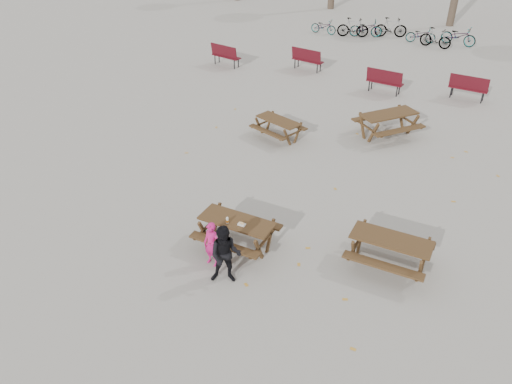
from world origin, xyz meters
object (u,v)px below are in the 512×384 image
at_px(soda_bottle, 227,221).
at_px(picnic_table_north, 278,129).
at_px(main_picnic_table, 237,226).
at_px(picnic_table_far, 388,125).
at_px(child, 212,244).
at_px(adult, 225,255).
at_px(food_tray, 242,224).
at_px(picnic_table_east, 389,252).

relative_size(soda_bottle, picnic_table_north, 0.11).
height_order(main_picnic_table, picnic_table_north, main_picnic_table).
height_order(picnic_table_north, picnic_table_far, picnic_table_far).
relative_size(child, adult, 0.78).
height_order(food_tray, child, child).
bearing_deg(soda_bottle, picnic_table_north, 104.21).
relative_size(food_tray, adult, 0.12).
distance_m(picnic_table_east, picnic_table_north, 7.08).
bearing_deg(adult, picnic_table_north, 82.17).
distance_m(food_tray, picnic_table_north, 6.28).
bearing_deg(child, picnic_table_north, 108.57).
distance_m(main_picnic_table, child, 0.86).
xyz_separation_m(soda_bottle, picnic_table_north, (-1.54, 6.07, -0.50)).
bearing_deg(picnic_table_east, food_tray, -161.79).
height_order(food_tray, picnic_table_far, picnic_table_far).
xyz_separation_m(picnic_table_east, picnic_table_north, (-5.13, 4.88, -0.05)).
height_order(main_picnic_table, child, child).
bearing_deg(picnic_table_east, adult, -145.26).
bearing_deg(soda_bottle, food_tray, 14.21).
bearing_deg(picnic_table_north, child, -59.62).
distance_m(picnic_table_north, picnic_table_far, 3.78).
relative_size(picnic_table_east, picnic_table_far, 0.92).
bearing_deg(food_tray, child, -118.45).
bearing_deg(picnic_table_north, picnic_table_far, 47.82).
xyz_separation_m(child, picnic_table_east, (3.64, 1.82, -0.18)).
distance_m(child, picnic_table_north, 6.87).
bearing_deg(child, picnic_table_far, 84.29).
height_order(child, adult, adult).
height_order(main_picnic_table, food_tray, food_tray).
bearing_deg(adult, child, 124.80).
bearing_deg(soda_bottle, picnic_table_east, 18.25).
xyz_separation_m(main_picnic_table, adult, (0.39, -1.19, 0.14)).
height_order(adult, picnic_table_north, adult).
distance_m(food_tray, soda_bottle, 0.35).
bearing_deg(child, soda_bottle, 91.30).
bearing_deg(picnic_table_far, food_tray, -151.42).
bearing_deg(picnic_table_far, picnic_table_north, 158.63).
distance_m(food_tray, adult, 1.08).
xyz_separation_m(main_picnic_table, picnic_table_far, (1.61, 7.75, -0.16)).
xyz_separation_m(food_tray, picnic_table_east, (3.25, 1.10, -0.40)).
bearing_deg(picnic_table_far, adult, -149.09).
relative_size(main_picnic_table, adult, 1.24).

